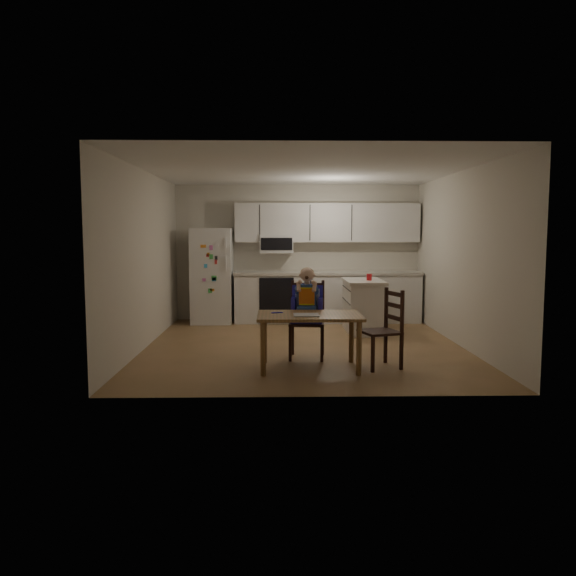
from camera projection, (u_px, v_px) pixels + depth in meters
The scene contains 10 objects.
room at pixel (303, 258), 8.42m from camera, with size 4.52×5.01×2.51m.
refrigerator at pixel (212, 276), 10.09m from camera, with size 0.72×0.70×1.70m, color silver.
kitchen_run at pixel (325, 274), 10.22m from camera, with size 3.37×0.62×2.15m.
kitchen_island at pixel (363, 305), 9.21m from camera, with size 0.61×1.16×0.85m.
red_cup at pixel (369, 277), 9.07m from camera, with size 0.08×0.08×0.10m, color red.
dining_table at pixel (310, 322), 6.67m from camera, with size 1.23×0.79×0.66m.
napkin at pixel (306, 315), 6.57m from camera, with size 0.30×0.26×0.01m, color silver.
toddler_spoon at pixel (276, 313), 6.74m from camera, with size 0.02×0.02×0.12m, color #2C25B8.
chair_booster at pixel (307, 303), 7.27m from camera, with size 0.49×0.49×1.18m.
chair_side at pixel (387, 323), 6.77m from camera, with size 0.53×0.53×0.95m.
Camera 1 is at (-0.39, -7.94, 1.63)m, focal length 35.00 mm.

